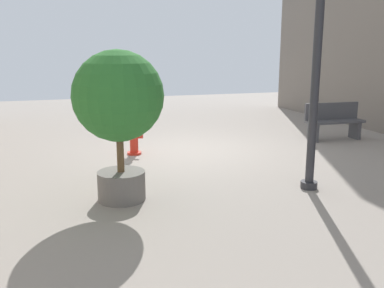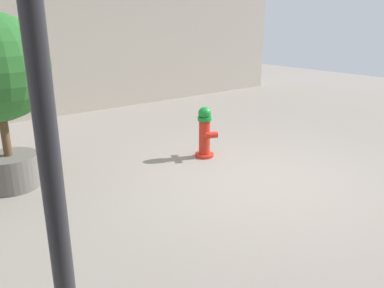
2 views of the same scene
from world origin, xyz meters
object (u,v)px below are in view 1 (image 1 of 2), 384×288
Objects in this scene: street_lamp at (319,30)px; bench_near at (334,121)px; planter_tree at (118,104)px; fire_hydrant at (134,136)px.

bench_near is at bearing -130.53° from street_lamp.
bench_near is 4.85m from street_lamp.
planter_tree is (5.95, 2.91, 1.01)m from bench_near.
fire_hydrant is 0.54× the size of bench_near.
planter_tree reaches higher than fire_hydrant.
planter_tree is 3.33m from street_lamp.
bench_near is (-5.25, -0.03, 0.06)m from fire_hydrant.
street_lamp reaches higher than fire_hydrant.
street_lamp is at bearing 49.47° from bench_near.
fire_hydrant is 5.25m from bench_near.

